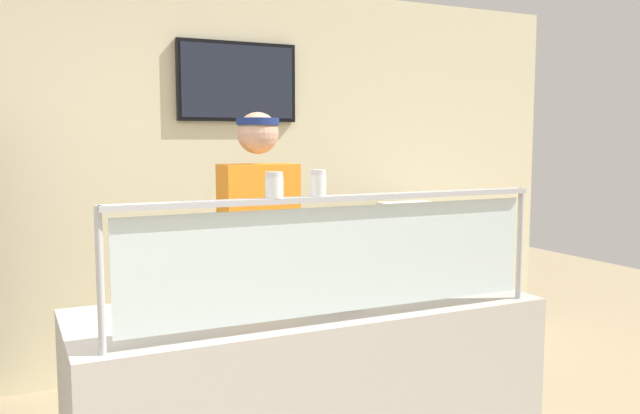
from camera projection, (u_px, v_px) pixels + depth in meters
The scene contains 9 objects.
shop_rear_unit at pixel (182, 177), 4.54m from camera, with size 6.30×0.13×2.70m.
sneeze_guard at pixel (342, 243), 2.40m from camera, with size 1.72×0.06×0.47m.
pizza_tray at pixel (315, 295), 2.78m from camera, with size 0.47×0.47×0.04m.
pizza_server at pixel (314, 291), 2.76m from camera, with size 0.07×0.28×0.01m, color #ADAFB7.
parmesan_shaker at pixel (274, 187), 2.26m from camera, with size 0.06×0.06×0.09m.
pepper_flake_shaker at pixel (318, 185), 2.34m from camera, with size 0.06×0.06×0.09m.
worker_figure at pixel (260, 261), 3.35m from camera, with size 0.41×0.50×1.76m.
prep_shelf at pixel (411, 299), 4.88m from camera, with size 0.70×0.55×0.89m, color #B7BABF.
pizza_box_stack at pixel (411, 222), 4.82m from camera, with size 0.44×0.42×0.27m.
Camera 1 is at (-0.15, -2.04, 1.63)m, focal length 36.84 mm.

